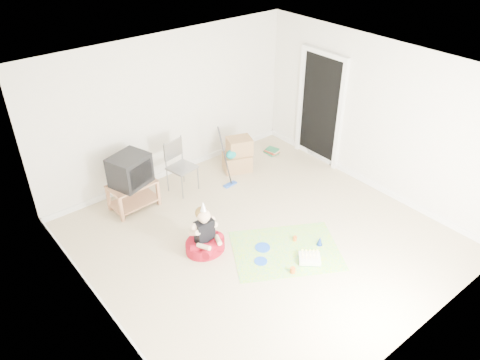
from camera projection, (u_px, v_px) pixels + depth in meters
ground at (262, 238)px, 7.15m from camera, size 5.00×5.00×0.00m
doorway_recess at (320, 109)px, 8.70m from camera, size 0.02×0.90×2.05m
tv_stand at (133, 193)px, 7.69m from camera, size 0.78×0.51×0.47m
crt_tv at (130, 170)px, 7.45m from camera, size 0.71×0.65×0.50m
folding_chair at (182, 168)px, 8.03m from camera, size 0.50×0.48×0.94m
cardboard_boxes at (238, 155)px, 8.71m from camera, size 0.63×0.55×0.64m
floor_mop at (230, 173)px, 8.26m from camera, size 0.27×0.35×1.05m
book_pile at (272, 151)px, 9.37m from camera, size 0.23×0.27×0.12m
seated_woman at (205, 240)px, 6.83m from camera, size 0.63×0.63×0.87m
party_mat at (286, 250)px, 6.91m from camera, size 1.91×1.75×0.01m
birthday_cake at (310, 259)px, 6.70m from camera, size 0.39×0.38×0.15m
blue_plate_near at (263, 247)px, 6.95m from camera, size 0.28×0.28×0.01m
blue_plate_far at (261, 261)px, 6.71m from camera, size 0.27×0.27×0.01m
orange_cup_near at (295, 238)px, 7.08m from camera, size 0.08×0.08×0.07m
orange_cup_far at (293, 270)px, 6.50m from camera, size 0.10×0.10×0.08m
blue_party_hat at (320, 241)px, 6.98m from camera, size 0.11×0.11×0.14m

